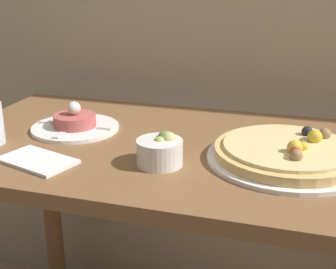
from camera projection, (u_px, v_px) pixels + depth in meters
dining_table at (170, 192)px, 1.20m from camera, size 1.17×0.66×0.80m
pizza_plate at (288, 153)px, 1.05m from camera, size 0.36×0.36×0.07m
tartare_plate at (75, 124)px, 1.26m from camera, size 0.23×0.23×0.08m
small_bowl at (161, 151)px, 1.03m from camera, size 0.10×0.10×0.07m
napkin at (37, 161)px, 1.05m from camera, size 0.19×0.15×0.01m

